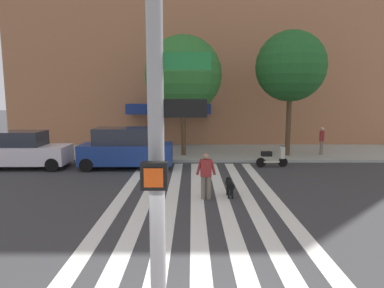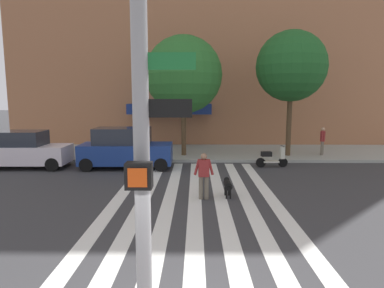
{
  "view_description": "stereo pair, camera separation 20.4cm",
  "coord_description": "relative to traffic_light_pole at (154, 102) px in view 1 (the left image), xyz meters",
  "views": [
    {
      "loc": [
        -0.07,
        -4.17,
        3.57
      ],
      "look_at": [
        -0.02,
        9.6,
        1.62
      ],
      "focal_mm": 31.1,
      "sensor_mm": 36.0,
      "label": 1
    },
    {
      "loc": [
        0.14,
        -4.17,
        3.57
      ],
      "look_at": [
        -0.02,
        9.6,
        1.62
      ],
      "focal_mm": 31.1,
      "sensor_mm": 36.0,
      "label": 2
    }
  ],
  "objects": [
    {
      "name": "traffic_light_pole",
      "position": [
        0.0,
        0.0,
        0.0
      ],
      "size": [
        0.74,
        0.46,
        5.8
      ],
      "color": "gray",
      "rests_on": "sidewalk_near"
    },
    {
      "name": "pedestrian_bystander",
      "position": [
        8.12,
        16.05,
        -2.44
      ],
      "size": [
        0.43,
        0.66,
        1.64
      ],
      "color": "#6B6051",
      "rests_on": "sidewalk_far"
    },
    {
      "name": "street_tree_nearest",
      "position": [
        -0.11,
        15.93,
        1.32
      ],
      "size": [
        4.46,
        4.46,
        6.93
      ],
      "color": "#4C3823",
      "rests_on": "sidewalk_far"
    },
    {
      "name": "street_tree_middle",
      "position": [
        6.04,
        15.86,
        1.78
      ],
      "size": [
        4.02,
        4.02,
        7.18
      ],
      "color": "#4C3823",
      "rests_on": "sidewalk_far"
    },
    {
      "name": "parked_car_near_curb",
      "position": [
        -8.02,
        12.92,
        -2.63
      ],
      "size": [
        4.23,
        1.91,
        1.88
      ],
      "color": "silver",
      "rests_on": "ground_plane"
    },
    {
      "name": "parked_scooter",
      "position": [
        4.5,
        13.2,
        -3.04
      ],
      "size": [
        1.63,
        0.5,
        1.11
      ],
      "color": "black",
      "rests_on": "ground_plane"
    },
    {
      "name": "sidewalk_far",
      "position": [
        0.45,
        17.34,
        -3.45
      ],
      "size": [
        80.0,
        6.0,
        0.15
      ],
      "primitive_type": "cube",
      "color": "#9A9E97",
      "rests_on": "ground_plane"
    },
    {
      "name": "dog_on_leash",
      "position": [
        1.75,
        8.07,
        -3.08
      ],
      "size": [
        0.28,
        0.99,
        0.65
      ],
      "color": "black",
      "rests_on": "ground_plane"
    },
    {
      "name": "crosswalk_stripes",
      "position": [
        0.57,
        7.47,
        -3.52
      ],
      "size": [
        5.85,
        13.14,
        0.01
      ],
      "color": "silver",
      "rests_on": "ground_plane"
    },
    {
      "name": "pedestrian_dog_walker",
      "position": [
        0.88,
        7.78,
        -2.59
      ],
      "size": [
        0.71,
        0.25,
        1.64
      ],
      "color": "#6B6051",
      "rests_on": "ground_plane"
    },
    {
      "name": "parked_car_behind_first",
      "position": [
        -2.95,
        12.92,
        -2.53
      ],
      "size": [
        4.58,
        1.93,
        2.05
      ],
      "color": "navy",
      "rests_on": "ground_plane"
    },
    {
      "name": "ground_plane",
      "position": [
        0.45,
        7.47,
        -3.52
      ],
      "size": [
        160.0,
        160.0,
        0.0
      ],
      "primitive_type": "plane",
      "color": "#353538"
    }
  ]
}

